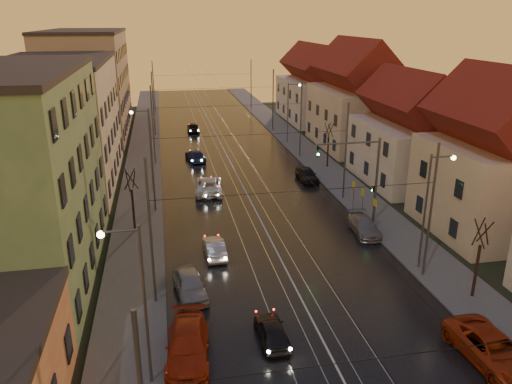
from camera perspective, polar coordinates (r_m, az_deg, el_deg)
road at (r=60.10m, az=-3.18°, el=3.87°), size 16.00×120.00×0.04m
sidewalk_left at (r=59.66m, az=-12.76°, el=3.35°), size 4.00×120.00×0.15m
sidewalk_right at (r=62.15m, az=6.02°, el=4.36°), size 4.00×120.00×0.15m
tram_rail_0 at (r=59.86m, az=-5.27°, el=3.78°), size 0.06×120.00×0.03m
tram_rail_1 at (r=60.00m, az=-3.91°, el=3.86°), size 0.06×120.00×0.03m
tram_rail_2 at (r=60.20m, az=-2.45°, el=3.94°), size 0.06×120.00×0.03m
tram_rail_3 at (r=60.41m, az=-1.11°, el=4.01°), size 0.06×120.00×0.03m
apartment_left_1 at (r=34.31m, az=-27.12°, el=1.00°), size 10.00×18.00×13.00m
apartment_left_2 at (r=53.33m, az=-21.50°, el=7.16°), size 10.00×20.00×12.00m
apartment_left_3 at (r=76.61m, az=-18.57°, el=11.61°), size 10.00×24.00×14.00m
house_right_1 at (r=42.05m, az=25.47°, el=2.84°), size 8.67×10.20×10.80m
house_right_2 at (r=52.90m, az=17.28°, el=6.03°), size 9.18×12.24×9.20m
house_right_3 at (r=66.03m, az=11.36°, el=10.07°), size 9.18×14.28×11.50m
house_right_4 at (r=82.92m, az=6.67°, el=11.62°), size 9.18×16.32×10.00m
catenary_pole_l_1 at (r=28.86m, az=-11.95°, el=-4.70°), size 0.16×0.16×9.00m
catenary_pole_r_1 at (r=33.07m, az=19.33°, el=-2.24°), size 0.16×0.16×9.00m
catenary_pole_l_2 at (r=43.02m, az=-11.79°, el=3.37°), size 0.16×0.16×9.00m
catenary_pole_r_2 at (r=45.95m, az=10.21°, el=4.49°), size 0.16×0.16×9.00m
catenary_pole_l_3 at (r=57.60m, az=-11.70°, el=7.40°), size 0.16×0.16×9.00m
catenary_pole_r_3 at (r=59.83m, az=5.14°, el=8.16°), size 0.16×0.16×9.00m
catenary_pole_l_4 at (r=72.36m, az=-11.65°, el=9.79°), size 0.16×0.16×9.00m
catenary_pole_r_4 at (r=74.14m, az=1.96°, el=10.40°), size 0.16×0.16×9.00m
catenary_pole_l_5 at (r=90.17m, az=-11.61°, el=11.63°), size 0.16×0.16×9.00m
catenary_pole_r_5 at (r=91.61m, az=-0.57°, el=12.13°), size 0.16×0.16×9.00m
street_lamp_0 at (r=22.46m, az=-13.48°, el=-11.08°), size 1.75×0.32×8.00m
street_lamp_1 at (r=33.99m, az=19.32°, el=-0.97°), size 1.75×0.32×8.00m
street_lamp_2 at (r=48.75m, az=-12.37°, el=5.67°), size 1.75×0.32×8.00m
street_lamp_3 at (r=66.53m, az=3.92°, el=9.66°), size 1.75×0.32×8.00m
traffic_light_mast at (r=40.36m, az=12.39°, el=2.41°), size 5.30×0.32×7.20m
bare_tree_0 at (r=39.90m, az=-13.91°, el=-1.12°), size 1.09×1.09×5.11m
bare_tree_1 at (r=32.40m, az=24.00°, el=-7.22°), size 1.09×1.09×5.11m
bare_tree_2 at (r=56.15m, az=8.24°, el=5.18°), size 1.09×1.09×5.11m
driving_car_0 at (r=26.98m, az=1.81°, el=-15.59°), size 1.46×3.58×1.22m
driving_car_1 at (r=35.64m, az=-4.79°, el=-6.36°), size 1.47×3.87×1.26m
driving_car_2 at (r=48.20m, az=-5.42°, el=0.77°), size 3.05×5.67×1.51m
driving_car_3 at (r=59.20m, az=-6.93°, el=4.16°), size 2.45×4.78×1.33m
driving_car_4 at (r=74.52m, az=-7.18°, el=7.35°), size 1.76×4.23×1.43m
parked_left_2 at (r=26.02m, az=-7.80°, el=-16.91°), size 2.54×5.31×1.49m
parked_left_3 at (r=31.04m, az=-7.57°, el=-10.46°), size 2.24×4.40×1.43m
parked_right_0 at (r=28.00m, az=25.44°, el=-15.93°), size 2.84×5.57×1.51m
parked_right_1 at (r=39.98m, az=12.25°, el=-3.79°), size 2.11×4.54×1.28m
parked_right_2 at (r=51.70m, az=5.84°, el=1.99°), size 1.80×4.19×1.41m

